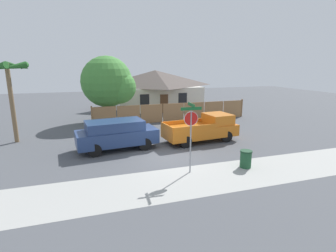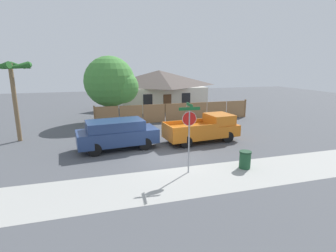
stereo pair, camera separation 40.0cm
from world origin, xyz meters
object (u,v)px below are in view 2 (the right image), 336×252
object	(u,v)px
oak_tree	(112,83)
orange_pickup	(205,129)
stop_sign	(189,126)
trash_bin	(245,160)
house	(159,88)
palm_tree	(11,73)
red_suv	(117,133)

from	to	relation	value
oak_tree	orange_pickup	xyz separation A→B (m)	(5.41, -8.10, -2.69)
stop_sign	trash_bin	xyz separation A→B (m)	(2.95, -0.30, -1.88)
house	oak_tree	distance (m)	9.20
house	palm_tree	distance (m)	17.23
house	orange_pickup	distance (m)	14.99
house	red_suv	distance (m)	16.36
oak_tree	trash_bin	xyz separation A→B (m)	(5.41, -13.13, -3.11)
palm_tree	orange_pickup	distance (m)	13.30
orange_pickup	trash_bin	xyz separation A→B (m)	(-0.00, -5.04, -0.43)
house	palm_tree	bearing A→B (deg)	-138.94
red_suv	orange_pickup	size ratio (longest dim) A/B	0.97
oak_tree	stop_sign	world-z (taller)	oak_tree
house	stop_sign	bearing A→B (deg)	-100.41
red_suv	orange_pickup	xyz separation A→B (m)	(5.91, 0.03, -0.12)
house	red_suv	bearing A→B (deg)	-113.73
oak_tree	orange_pickup	size ratio (longest dim) A/B	1.14
palm_tree	red_suv	bearing A→B (deg)	-30.42
red_suv	trash_bin	world-z (taller)	red_suv
oak_tree	stop_sign	xyz separation A→B (m)	(2.46, -12.83, -1.23)
house	stop_sign	distance (m)	19.97
palm_tree	red_suv	size ratio (longest dim) A/B	1.06
palm_tree	orange_pickup	size ratio (longest dim) A/B	1.03
stop_sign	red_suv	bearing A→B (deg)	126.06
house	orange_pickup	size ratio (longest dim) A/B	2.00
red_suv	trash_bin	bearing A→B (deg)	-46.05
palm_tree	stop_sign	bearing A→B (deg)	-42.23
house	red_suv	size ratio (longest dim) A/B	2.06
trash_bin	orange_pickup	bearing A→B (deg)	89.95
oak_tree	orange_pickup	world-z (taller)	oak_tree
house	trash_bin	world-z (taller)	house
red_suv	stop_sign	xyz separation A→B (m)	(2.96, -4.71, 1.33)
oak_tree	red_suv	size ratio (longest dim) A/B	1.17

